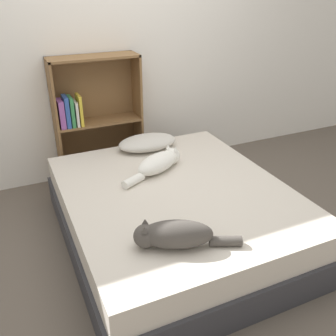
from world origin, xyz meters
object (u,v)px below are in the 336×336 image
Objects in this scene: bed at (176,213)px; cat_dark at (173,235)px; cat_light at (159,163)px; pillow at (147,142)px; bookshelf at (94,118)px.

cat_dark is at bearing -116.94° from bed.
bed is 3.27× the size of cat_light.
cat_dark is (-0.29, -0.87, 0.01)m from cat_light.
pillow is 0.57m from bookshelf.
bed is 0.69m from cat_dark.
bookshelf is (0.01, 1.72, 0.11)m from cat_dark.
bed is at bearing -117.59° from cat_light.
bed is 1.58× the size of bookshelf.
pillow reaches higher than bed.
cat_light is 0.90m from bookshelf.
pillow is 1.33m from cat_dark.
bookshelf is (-0.27, 1.16, 0.39)m from bed.
bookshelf reaches higher than pillow.
cat_dark reaches higher than bed.
cat_dark is at bearing -90.46° from bookshelf.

